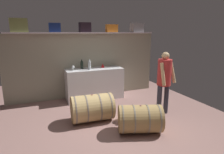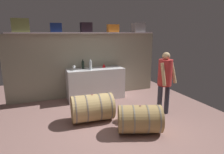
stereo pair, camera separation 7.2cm
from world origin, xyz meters
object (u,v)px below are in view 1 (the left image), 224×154
at_px(toolcase_navy, 55,28).
at_px(red_funnel, 103,65).
at_px(toolcase_grey, 137,28).
at_px(wine_barrel_far, 92,108).
at_px(wine_glass, 73,67).
at_px(work_cabinet, 95,84).
at_px(toolcase_olive, 19,25).
at_px(winemaker_pouring, 164,77).
at_px(toolcase_black, 85,27).
at_px(toolcase_orange, 112,28).
at_px(wine_barrel_near, 140,119).
at_px(wine_bottle_clear, 89,65).
at_px(wine_bottle_dark, 82,65).

distance_m(toolcase_navy, red_funnel, 1.73).
relative_size(toolcase_grey, wine_barrel_far, 0.39).
distance_m(toolcase_navy, wine_glass, 1.17).
relative_size(work_cabinet, wine_glass, 11.93).
xyz_separation_m(toolcase_olive, wine_barrel_far, (1.41, -1.64, -1.82)).
height_order(red_funnel, winemaker_pouring, winemaker_pouring).
bearing_deg(winemaker_pouring, toolcase_black, -71.44).
bearing_deg(toolcase_orange, toolcase_navy, -178.12).
distance_m(toolcase_grey, wine_barrel_far, 3.14).
bearing_deg(wine_barrel_near, wine_bottle_clear, 120.00).
bearing_deg(toolcase_grey, toolcase_orange, 177.47).
relative_size(toolcase_navy, wine_glass, 2.16).
distance_m(wine_glass, wine_barrel_near, 2.49).
relative_size(toolcase_navy, toolcase_black, 0.96).
bearing_deg(wine_bottle_clear, wine_glass, 174.50).
distance_m(toolcase_navy, toolcase_grey, 2.53).
distance_m(toolcase_navy, toolcase_orange, 1.66).
xyz_separation_m(toolcase_black, toolcase_orange, (0.82, 0.00, -0.02)).
distance_m(toolcase_olive, red_funnel, 2.48).
height_order(toolcase_olive, red_funnel, toolcase_olive).
bearing_deg(work_cabinet, wine_bottle_clear, -150.14).
bearing_deg(toolcase_black, toolcase_navy, 177.43).
relative_size(wine_bottle_dark, red_funnel, 2.29).
bearing_deg(toolcase_black, winemaker_pouring, -57.11).
distance_m(toolcase_orange, winemaker_pouring, 2.31).
distance_m(toolcase_olive, toolcase_black, 1.71).
bearing_deg(wine_bottle_clear, toolcase_orange, 20.97).
bearing_deg(work_cabinet, toolcase_black, 131.42).
bearing_deg(wine_bottle_dark, toolcase_navy, 172.86).
bearing_deg(toolcase_black, work_cabinet, -51.15).
relative_size(toolcase_navy, winemaker_pouring, 0.20).
bearing_deg(toolcase_black, wine_barrel_far, -102.89).
relative_size(work_cabinet, wine_barrel_near, 1.71).
relative_size(wine_barrel_near, wine_barrel_far, 1.03).
height_order(toolcase_black, wine_bottle_dark, toolcase_black).
bearing_deg(red_funnel, work_cabinet, -161.00).
bearing_deg(toolcase_grey, toolcase_olive, 177.47).
bearing_deg(work_cabinet, toolcase_navy, 168.30).
xyz_separation_m(toolcase_grey, red_funnel, (-1.20, -0.11, -1.12)).
distance_m(red_funnel, winemaker_pouring, 2.04).
bearing_deg(wine_glass, wine_bottle_dark, 31.58).
distance_m(work_cabinet, red_funnel, 0.61).
bearing_deg(winemaker_pouring, toolcase_olive, -49.02).
distance_m(wine_bottle_clear, wine_glass, 0.46).
relative_size(toolcase_olive, wine_bottle_dark, 1.55).
bearing_deg(work_cabinet, wine_barrel_far, -108.79).
xyz_separation_m(toolcase_grey, wine_bottle_clear, (-1.67, -0.31, -1.04)).
xyz_separation_m(wine_bottle_clear, winemaker_pouring, (1.36, -1.63, -0.12)).
height_order(toolcase_black, toolcase_grey, toolcase_grey).
distance_m(toolcase_black, wine_barrel_near, 3.10).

